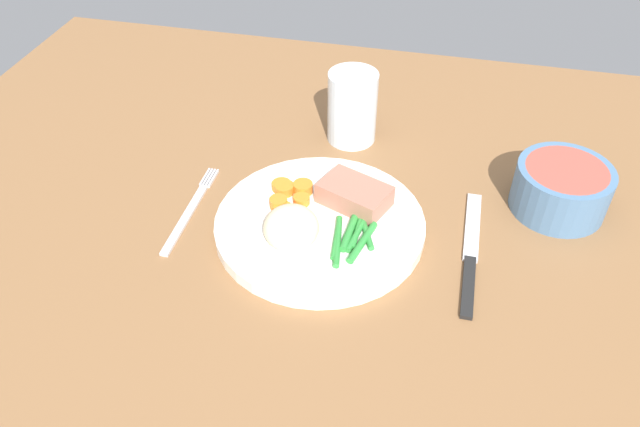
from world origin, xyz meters
TOP-DOWN VIEW (x-y plane):
  - dining_table at (0.00, 0.00)cm, footprint 120.00×90.00cm
  - dinner_plate at (0.02, -3.35)cm, footprint 25.07×25.07cm
  - meat_portion at (3.41, 0.59)cm, footprint 9.59×7.96cm
  - mashed_potatoes at (-2.23, -7.87)cm, footprint 6.28×6.40cm
  - carrot_slices at (-4.49, -0.60)cm, footprint 5.39×6.90cm
  - green_beans at (4.30, -5.44)cm, footprint 5.25×10.07cm
  - fork at (-16.47, -3.61)cm, footprint 1.44×16.60cm
  - knife at (17.88, -3.64)cm, footprint 1.70×20.50cm
  - water_glass at (-0.45, 16.63)cm, footprint 6.88×6.88cm
  - salad_bowl at (27.85, 7.30)cm, footprint 11.55×11.55cm

SIDE VIEW (x-z plane):
  - dining_table at x=0.00cm, z-range 0.00..2.00cm
  - knife at x=17.88cm, z-range 1.88..2.52cm
  - fork at x=-16.47cm, z-range 2.00..2.40cm
  - dinner_plate at x=0.02cm, z-range 2.00..3.60cm
  - green_beans at x=4.30cm, z-range 3.54..4.42cm
  - carrot_slices at x=-4.49cm, z-range 3.51..4.80cm
  - meat_portion at x=3.41cm, z-range 3.60..6.29cm
  - salad_bowl at x=27.85cm, z-range 2.38..8.38cm
  - mashed_potatoes at x=-2.23cm, z-range 3.60..8.23cm
  - water_glass at x=-0.45cm, z-range 1.23..11.42cm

